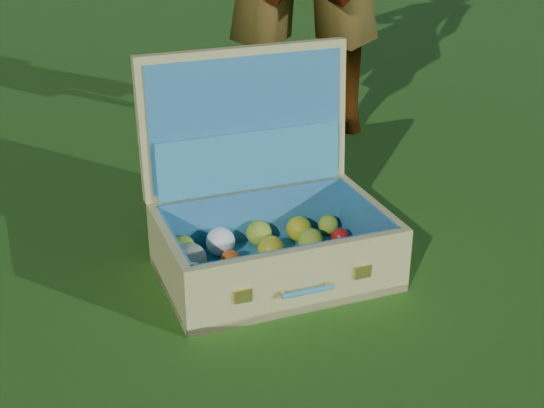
{
  "coord_description": "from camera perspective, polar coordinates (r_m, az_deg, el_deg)",
  "views": [
    {
      "loc": [
        0.02,
        -1.72,
        0.95
      ],
      "look_at": [
        0.18,
        -0.03,
        0.16
      ],
      "focal_mm": 50.0,
      "sensor_mm": 36.0,
      "label": 1
    }
  ],
  "objects": [
    {
      "name": "ground",
      "position": [
        1.96,
        -5.25,
        -4.09
      ],
      "size": [
        60.0,
        60.0,
        0.0
      ],
      "primitive_type": "plane",
      "color": "#215114",
      "rests_on": "ground"
    },
    {
      "name": "suitcase",
      "position": [
        1.86,
        -0.65,
        -0.53
      ],
      "size": [
        0.63,
        0.54,
        0.52
      ],
      "rotation": [
        0.0,
        0.0,
        0.28
      ],
      "color": "#CEC46F",
      "rests_on": "ground"
    }
  ]
}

